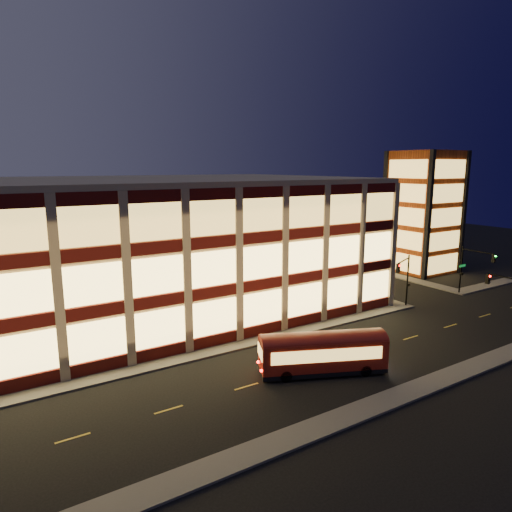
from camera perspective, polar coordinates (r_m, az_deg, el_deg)
ground at (r=40.17m, az=-3.24°, el=-11.98°), size 200.00×200.00×0.00m
sidewalk_office_south at (r=39.74m, az=-7.83°, el=-12.22°), size 54.00×2.00×0.15m
sidewalk_office_east at (r=65.96m, az=7.05°, el=-2.69°), size 2.00×30.00×0.15m
sidewalk_tower_south at (r=68.61m, az=26.92°, el=-3.30°), size 14.00×2.00×0.15m
sidewalk_tower_west at (r=73.29m, az=13.72°, el=-1.53°), size 2.00×30.00×0.15m
sidewalk_near at (r=30.66m, az=9.46°, el=-19.81°), size 100.00×2.00×0.15m
office_building at (r=52.17m, az=-15.28°, el=1.36°), size 50.45×30.45×14.50m
stair_tower at (r=73.16m, az=20.16°, el=5.16°), size 8.60×8.60×18.00m
traffic_signal_far at (r=52.95m, az=18.06°, el=-2.12°), size 3.79×1.87×6.00m
traffic_signal_right at (r=61.50m, az=25.42°, el=-0.88°), size 1.20×4.37×6.00m
trolley_bus at (r=36.21m, az=8.33°, el=-11.62°), size 9.88×6.14×3.29m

